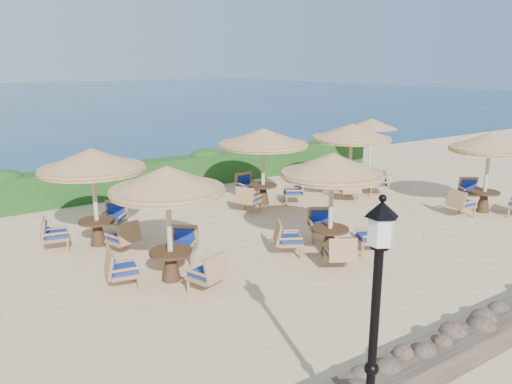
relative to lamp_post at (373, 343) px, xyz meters
name	(u,v)px	position (x,y,z in m)	size (l,w,h in m)	color
ground	(311,234)	(4.80, 6.80, -1.55)	(120.00, 120.00, 0.00)	beige
hedge	(196,171)	(4.80, 14.00, -0.95)	(18.00, 0.90, 1.20)	#163F14
lamp_post	(373,343)	(0.00, 0.00, 0.00)	(0.44, 0.44, 3.31)	black
extra_parasol	(372,124)	(12.60, 12.00, 0.62)	(2.30, 2.30, 2.41)	beige
cafe_set_0	(168,202)	(0.13, 6.16, 0.29)	(2.71, 2.73, 2.65)	beige
cafe_set_1	(332,188)	(4.20, 5.36, 0.21)	(2.79, 2.79, 2.65)	beige
cafe_set_2	(489,157)	(10.98, 5.35, 0.30)	(2.70, 2.77, 2.65)	beige
cafe_set_3	(93,177)	(-0.56, 9.36, 0.35)	(2.83, 2.82, 2.65)	beige
cafe_set_4	(263,149)	(5.45, 10.19, 0.42)	(3.08, 3.08, 2.65)	beige
cafe_set_5	(351,145)	(8.94, 9.53, 0.30)	(2.92, 2.92, 2.65)	beige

